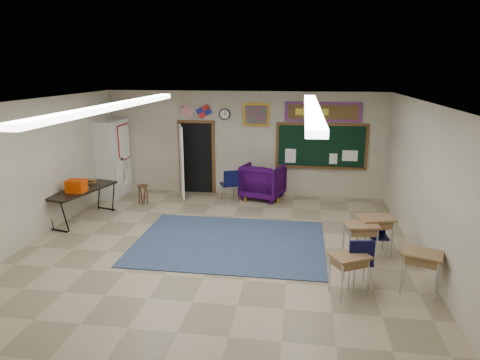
# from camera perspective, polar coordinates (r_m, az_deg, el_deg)

# --- Properties ---
(floor) EXTENTS (9.00, 9.00, 0.00)m
(floor) POSITION_cam_1_polar(r_m,az_deg,el_deg) (8.57, -3.61, -10.33)
(floor) COLOR tan
(floor) RESTS_ON ground
(back_wall) EXTENTS (8.00, 0.04, 3.00)m
(back_wall) POSITION_cam_1_polar(r_m,az_deg,el_deg) (12.39, 0.52, 4.84)
(back_wall) COLOR beige
(back_wall) RESTS_ON floor
(front_wall) EXTENTS (8.00, 0.04, 3.00)m
(front_wall) POSITION_cam_1_polar(r_m,az_deg,el_deg) (4.09, -17.49, -17.31)
(front_wall) COLOR beige
(front_wall) RESTS_ON floor
(left_wall) EXTENTS (0.04, 9.00, 3.00)m
(left_wall) POSITION_cam_1_polar(r_m,az_deg,el_deg) (9.69, -27.60, 0.35)
(left_wall) COLOR beige
(left_wall) RESTS_ON floor
(right_wall) EXTENTS (0.04, 9.00, 3.00)m
(right_wall) POSITION_cam_1_polar(r_m,az_deg,el_deg) (8.23, 24.61, -1.62)
(right_wall) COLOR beige
(right_wall) RESTS_ON floor
(ceiling) EXTENTS (8.00, 9.00, 0.04)m
(ceiling) POSITION_cam_1_polar(r_m,az_deg,el_deg) (7.79, -3.97, 10.08)
(ceiling) COLOR silver
(ceiling) RESTS_ON back_wall
(area_rug) EXTENTS (4.00, 3.00, 0.02)m
(area_rug) POSITION_cam_1_polar(r_m,az_deg,el_deg) (9.25, -1.37, -8.29)
(area_rug) COLOR #30435C
(area_rug) RESTS_ON floor
(fluorescent_strips) EXTENTS (3.86, 6.00, 0.10)m
(fluorescent_strips) POSITION_cam_1_polar(r_m,az_deg,el_deg) (7.80, -3.96, 9.64)
(fluorescent_strips) COLOR white
(fluorescent_strips) RESTS_ON ceiling
(doorway) EXTENTS (1.10, 0.89, 2.16)m
(doorway) POSITION_cam_1_polar(r_m,az_deg,el_deg) (12.61, -6.35, 2.88)
(doorway) COLOR black
(doorway) RESTS_ON back_wall
(chalkboard) EXTENTS (2.55, 0.14, 1.30)m
(chalkboard) POSITION_cam_1_polar(r_m,az_deg,el_deg) (12.26, 10.77, 4.31)
(chalkboard) COLOR brown
(chalkboard) RESTS_ON back_wall
(bulletin_board) EXTENTS (2.10, 0.05, 0.55)m
(bulletin_board) POSITION_cam_1_polar(r_m,az_deg,el_deg) (12.13, 10.99, 8.89)
(bulletin_board) COLOR red
(bulletin_board) RESTS_ON back_wall
(framed_art_print) EXTENTS (0.75, 0.05, 0.65)m
(framed_art_print) POSITION_cam_1_polar(r_m,az_deg,el_deg) (12.20, 2.16, 8.71)
(framed_art_print) COLOR #A97D20
(framed_art_print) RESTS_ON back_wall
(wall_clock) EXTENTS (0.32, 0.05, 0.32)m
(wall_clock) POSITION_cam_1_polar(r_m,az_deg,el_deg) (12.32, -2.05, 8.77)
(wall_clock) COLOR black
(wall_clock) RESTS_ON back_wall
(wall_flags) EXTENTS (1.16, 0.06, 0.70)m
(wall_flags) POSITION_cam_1_polar(r_m,az_deg,el_deg) (12.46, -5.98, 9.37)
(wall_flags) COLOR red
(wall_flags) RESTS_ON back_wall
(storage_cabinet) EXTENTS (0.59, 1.25, 2.20)m
(storage_cabinet) POSITION_cam_1_polar(r_m,az_deg,el_deg) (12.88, -16.50, 2.79)
(storage_cabinet) COLOR silver
(storage_cabinet) RESTS_ON floor
(wingback_armchair) EXTENTS (1.34, 1.36, 1.00)m
(wingback_armchair) POSITION_cam_1_polar(r_m,az_deg,el_deg) (12.20, 3.09, -0.14)
(wingback_armchair) COLOR #250537
(wingback_armchair) RESTS_ON floor
(student_chair_reading) EXTENTS (0.61, 0.61, 0.92)m
(student_chair_reading) POSITION_cam_1_polar(r_m,az_deg,el_deg) (11.93, -1.46, -0.68)
(student_chair_reading) COLOR black
(student_chair_reading) RESTS_ON floor
(student_chair_desk_a) EXTENTS (0.51, 0.51, 0.91)m
(student_chair_desk_a) POSITION_cam_1_polar(r_m,az_deg,el_deg) (7.62, 15.41, -10.44)
(student_chair_desk_a) COLOR black
(student_chair_desk_a) RESTS_ON floor
(student_chair_desk_b) EXTENTS (0.39, 0.39, 0.72)m
(student_chair_desk_b) POSITION_cam_1_polar(r_m,az_deg,el_deg) (9.00, 18.02, -7.32)
(student_chair_desk_b) COLOR black
(student_chair_desk_b) RESTS_ON floor
(student_desk_front_left) EXTENTS (0.71, 0.58, 0.75)m
(student_desk_front_left) POSITION_cam_1_polar(r_m,az_deg,el_deg) (8.60, 15.72, -7.74)
(student_desk_front_left) COLOR olive
(student_desk_front_left) RESTS_ON floor
(student_desk_front_right) EXTENTS (0.77, 0.66, 0.79)m
(student_desk_front_right) POSITION_cam_1_polar(r_m,az_deg,el_deg) (8.95, 17.53, -6.84)
(student_desk_front_right) COLOR olive
(student_desk_front_right) RESTS_ON floor
(student_desk_back_left) EXTENTS (0.73, 0.67, 0.71)m
(student_desk_back_left) POSITION_cam_1_polar(r_m,az_deg,el_deg) (7.34, 14.29, -11.87)
(student_desk_back_left) COLOR olive
(student_desk_back_left) RESTS_ON floor
(student_desk_back_right) EXTENTS (0.74, 0.66, 0.74)m
(student_desk_back_right) POSITION_cam_1_polar(r_m,az_deg,el_deg) (7.73, 22.95, -11.06)
(student_desk_back_right) COLOR olive
(student_desk_back_right) RESTS_ON floor
(folding_table) EXTENTS (1.08, 1.99, 1.08)m
(folding_table) POSITION_cam_1_polar(r_m,az_deg,el_deg) (11.13, -20.21, -2.91)
(folding_table) COLOR black
(folding_table) RESTS_ON floor
(wooden_stool) EXTENTS (0.30, 0.30, 0.52)m
(wooden_stool) POSITION_cam_1_polar(r_m,az_deg,el_deg) (12.02, -12.80, -1.86)
(wooden_stool) COLOR #4B2A16
(wooden_stool) RESTS_ON floor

